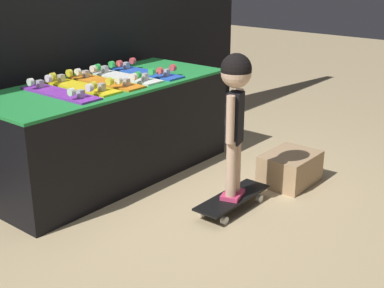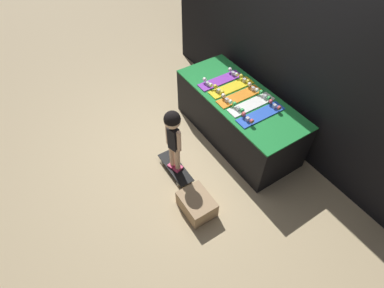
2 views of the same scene
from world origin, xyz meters
name	(u,v)px [view 1 (image 1 of 2)]	position (x,y,z in m)	size (l,w,h in m)	color
ground_plane	(167,195)	(0.00, 0.00, 0.00)	(16.00, 16.00, 0.00)	tan
back_wall	(52,17)	(0.00, 1.16, 1.15)	(4.61, 0.10, 2.31)	black
display_rack	(107,130)	(0.00, 0.60, 0.36)	(1.91, 0.81, 0.72)	black
skateboard_purple_on_rack	(60,92)	(-0.41, 0.57, 0.74)	(0.18, 0.66, 0.09)	purple
skateboard_yellow_on_rack	(81,85)	(-0.21, 0.60, 0.74)	(0.18, 0.66, 0.09)	yellow
skateboard_orange_on_rack	(106,81)	(0.00, 0.58, 0.74)	(0.18, 0.66, 0.09)	orange
skateboard_white_on_rack	(124,76)	(0.21, 0.60, 0.74)	(0.18, 0.66, 0.09)	white
skateboard_blue_on_rack	(146,72)	(0.41, 0.58, 0.74)	(0.18, 0.66, 0.09)	blue
skateboard_on_floor	(233,199)	(0.11, -0.49, 0.07)	(0.62, 0.19, 0.09)	black
child	(235,99)	(0.11, -0.49, 0.76)	(0.22, 0.19, 0.95)	#E03D6B
storage_box	(290,168)	(0.74, -0.56, 0.11)	(0.42, 0.33, 0.23)	tan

